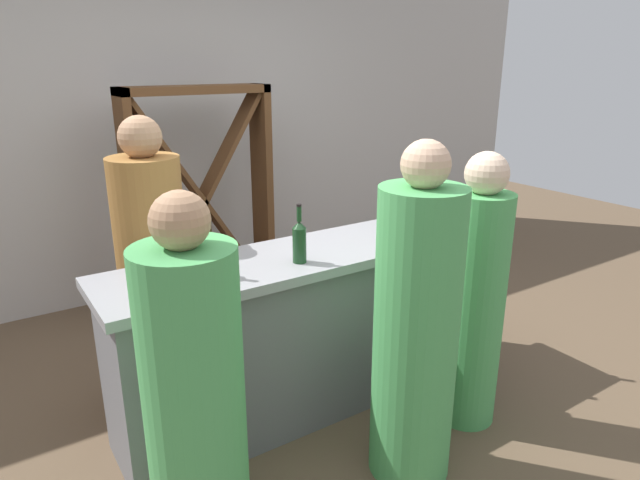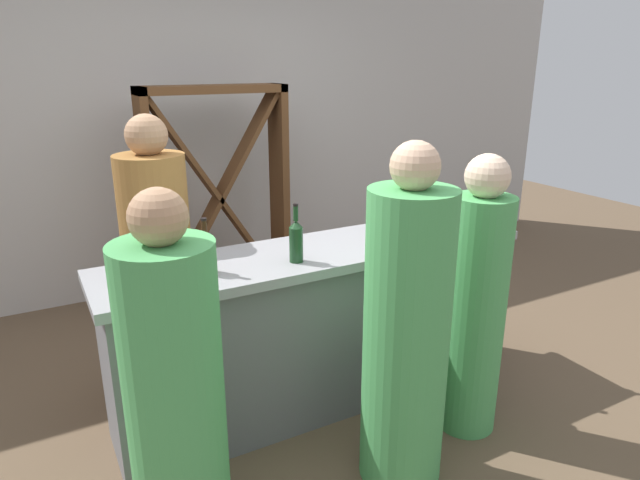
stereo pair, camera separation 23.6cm
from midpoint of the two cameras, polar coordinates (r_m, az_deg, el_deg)
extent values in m
plane|color=brown|center=(3.42, -2.06, -15.98)|extent=(12.00, 12.00, 0.00)
cube|color=#BCB7B2|center=(4.88, -16.15, 11.33)|extent=(8.00, 0.10, 2.80)
cube|color=slate|center=(3.19, -2.15, -9.36)|extent=(2.30, 0.49, 0.89)
cube|color=#99999E|center=(3.00, -2.25, -1.39)|extent=(2.38, 0.57, 0.05)
cube|color=brown|center=(4.31, -20.20, 2.87)|extent=(0.06, 0.28, 1.73)
cube|color=brown|center=(4.65, -7.39, 4.91)|extent=(0.06, 0.28, 1.73)
cube|color=brown|center=(4.33, -14.39, 14.75)|extent=(1.13, 0.28, 0.06)
cube|color=brown|center=(4.72, -12.82, -5.94)|extent=(1.13, 0.28, 0.06)
cube|color=brown|center=(4.45, -13.56, 3.96)|extent=(1.04, 0.20, 1.63)
cube|color=brown|center=(4.45, -13.56, 3.96)|extent=(1.04, 0.20, 1.63)
cylinder|color=#331E0F|center=(2.67, -13.67, -2.05)|extent=(0.08, 0.08, 0.16)
cone|color=#331E0F|center=(2.64, -13.82, -0.08)|extent=(0.08, 0.08, 0.03)
cylinder|color=#331E0F|center=(2.62, -13.90, 0.95)|extent=(0.03, 0.03, 0.07)
cylinder|color=black|center=(2.61, -13.97, 1.78)|extent=(0.03, 0.03, 0.01)
cylinder|color=#193D1E|center=(2.78, -4.57, -0.58)|extent=(0.07, 0.07, 0.18)
cone|color=#193D1E|center=(2.75, -4.62, 1.55)|extent=(0.07, 0.07, 0.03)
cylinder|color=#193D1E|center=(2.73, -4.65, 2.66)|extent=(0.02, 0.02, 0.08)
cylinder|color=black|center=(2.72, -4.67, 3.55)|extent=(0.03, 0.03, 0.01)
cylinder|color=black|center=(3.38, 7.03, 2.58)|extent=(0.07, 0.07, 0.16)
cone|color=black|center=(3.35, 7.10, 4.18)|extent=(0.07, 0.07, 0.03)
cylinder|color=black|center=(3.34, 7.13, 5.01)|extent=(0.02, 0.02, 0.07)
cylinder|color=black|center=(3.33, 7.16, 5.68)|extent=(0.03, 0.03, 0.01)
cylinder|color=#193D1E|center=(3.29, 9.67, 2.08)|extent=(0.08, 0.08, 0.17)
cone|color=#193D1E|center=(3.26, 9.76, 3.76)|extent=(0.08, 0.08, 0.03)
cylinder|color=#193D1E|center=(3.25, 9.81, 4.64)|extent=(0.03, 0.03, 0.07)
cylinder|color=black|center=(3.24, 9.84, 5.34)|extent=(0.03, 0.03, 0.01)
cylinder|color=#331E0F|center=(3.53, 13.79, 3.19)|extent=(0.07, 0.07, 0.20)
cone|color=#331E0F|center=(3.51, 13.93, 5.06)|extent=(0.07, 0.07, 0.04)
cylinder|color=#331E0F|center=(3.49, 14.01, 6.04)|extent=(0.03, 0.03, 0.08)
cylinder|color=black|center=(3.48, 14.07, 6.80)|extent=(0.03, 0.03, 0.01)
cylinder|color=white|center=(3.12, 7.37, -0.29)|extent=(0.06, 0.06, 0.00)
cylinder|color=white|center=(3.10, 7.40, 0.48)|extent=(0.01, 0.01, 0.08)
cone|color=white|center=(3.08, 7.46, 1.93)|extent=(0.07, 0.07, 0.08)
cylinder|color=white|center=(2.66, -16.17, -4.18)|extent=(0.06, 0.06, 0.00)
cylinder|color=white|center=(2.64, -16.24, -3.47)|extent=(0.01, 0.01, 0.07)
cone|color=white|center=(2.62, -16.37, -2.00)|extent=(0.06, 0.06, 0.08)
cone|color=maroon|center=(2.63, -16.33, -2.51)|extent=(0.05, 0.05, 0.03)
cylinder|color=white|center=(3.76, 9.86, 2.80)|extent=(0.06, 0.06, 0.00)
cylinder|color=white|center=(3.75, 9.89, 3.42)|extent=(0.01, 0.01, 0.08)
cone|color=white|center=(3.73, 9.95, 4.57)|extent=(0.07, 0.07, 0.07)
cone|color=maroon|center=(3.74, 9.93, 4.18)|extent=(0.06, 0.06, 0.02)
cylinder|color=#4CA559|center=(2.58, 7.17, -10.04)|extent=(0.44, 0.44, 1.41)
sphere|color=#D8AD8C|center=(2.32, 7.95, 7.68)|extent=(0.21, 0.21, 0.21)
cylinder|color=#4CA559|center=(3.04, 13.41, -7.20)|extent=(0.36, 0.36, 1.29)
sphere|color=beige|center=(2.81, 14.50, 6.61)|extent=(0.22, 0.22, 0.22)
cylinder|color=#4CA559|center=(2.27, -15.77, -16.54)|extent=(0.50, 0.50, 1.30)
sphere|color=tan|center=(1.95, -17.61, 1.85)|extent=(0.21, 0.21, 0.21)
cylinder|color=#9E6B33|center=(3.32, -18.64, -4.15)|extent=(0.42, 0.42, 1.43)
sphere|color=tan|center=(3.12, -20.15, 9.89)|extent=(0.23, 0.23, 0.23)
camera|label=1|loc=(0.12, -92.27, -0.74)|focal=31.12mm
camera|label=2|loc=(0.12, 87.73, 0.74)|focal=31.12mm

